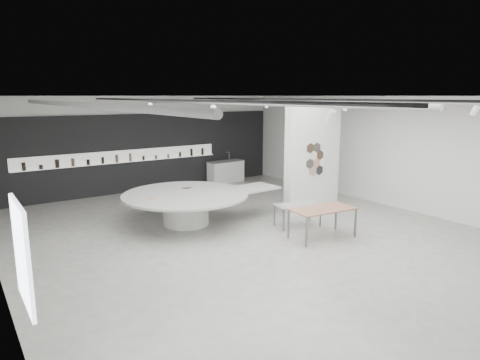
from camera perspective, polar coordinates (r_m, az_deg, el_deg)
room at (r=11.54m, az=0.24°, el=2.53°), size 12.02×14.02×3.82m
back_wall_display at (r=17.72m, az=-12.60°, el=3.57°), size 11.80×0.27×3.10m
partition_column at (r=14.62m, az=9.67°, el=3.12°), size 2.20×0.38×3.60m
display_island at (r=12.92m, az=-6.91°, el=-3.18°), size 4.93×3.93×0.96m
sample_table_wood at (r=11.78m, az=10.97°, el=-4.02°), size 1.83×1.04×0.82m
sample_table_stone at (r=12.72m, az=7.70°, el=-3.48°), size 1.41×0.90×0.67m
kitchen_counter at (r=19.13m, az=-1.92°, el=1.15°), size 1.71×0.75×1.32m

